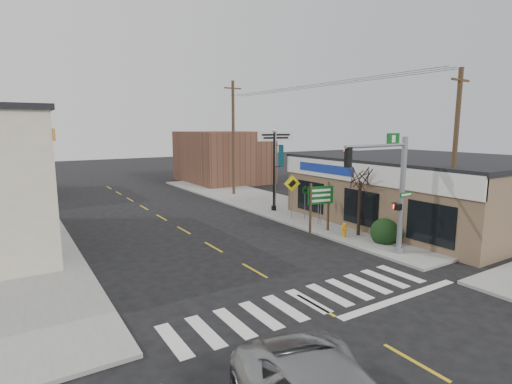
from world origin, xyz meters
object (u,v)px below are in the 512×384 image
lamp_post (275,163)px  bare_tree (361,172)px  dance_center_sign (275,146)px  utility_pole_far (233,137)px  traffic_signal_pole (393,184)px  fire_hydrant (344,229)px  guide_sign (320,200)px  utility_pole_near (454,160)px

lamp_post → bare_tree: (0.12, -8.06, 0.16)m
dance_center_sign → utility_pole_far: 6.41m
dance_center_sign → bare_tree: size_ratio=1.31×
lamp_post → dance_center_sign: 2.15m
lamp_post → dance_center_sign: (1.07, 1.49, 1.12)m
traffic_signal_pole → dance_center_sign: size_ratio=0.96×
fire_hydrant → dance_center_sign: size_ratio=0.13×
lamp_post → dance_center_sign: bearing=44.3°
guide_sign → utility_pole_far: size_ratio=0.29×
traffic_signal_pole → bare_tree: bearing=63.4°
fire_hydrant → lamp_post: bearing=84.3°
utility_pole_near → utility_pole_far: (-0.70, 20.28, 0.65)m
bare_tree → utility_pole_far: bearing=86.9°
bare_tree → utility_pole_near: utility_pole_near is taller
dance_center_sign → utility_pole_far: bearing=103.7°
fire_hydrant → bare_tree: bearing=-11.5°
dance_center_sign → fire_hydrant: bearing=-88.1°
dance_center_sign → utility_pole_near: utility_pole_near is taller
guide_sign → lamp_post: bearing=88.8°
guide_sign → utility_pole_near: 7.17m
fire_hydrant → utility_pole_near: utility_pole_near is taller
guide_sign → fire_hydrant: bearing=-60.3°
fire_hydrant → utility_pole_near: bearing=-61.4°
lamp_post → dance_center_sign: dance_center_sign is taller
bare_tree → utility_pole_near: (1.57, -4.34, 0.88)m
dance_center_sign → bare_tree: dance_center_sign is taller
utility_pole_far → traffic_signal_pole: bearing=-101.4°
dance_center_sign → utility_pole_far: (-0.08, 6.38, 0.57)m
dance_center_sign → traffic_signal_pole: bearing=-87.2°
guide_sign → lamp_post: lamp_post is taller
utility_pole_near → utility_pole_far: 20.30m
traffic_signal_pole → lamp_post: (1.26, 11.35, 0.01)m
traffic_signal_pole → fire_hydrant: bearing=78.3°
traffic_signal_pole → utility_pole_far: 19.43m
fire_hydrant → lamp_post: lamp_post is taller
guide_sign → utility_pole_near: bearing=-53.3°
guide_sign → dance_center_sign: 8.68m
utility_pole_near → traffic_signal_pole: bearing=156.2°
traffic_signal_pole → utility_pole_far: bearing=79.5°
guide_sign → dance_center_sign: dance_center_sign is taller
lamp_post → traffic_signal_pole: bearing=-106.5°
dance_center_sign → utility_pole_near: (0.62, -13.89, -0.09)m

